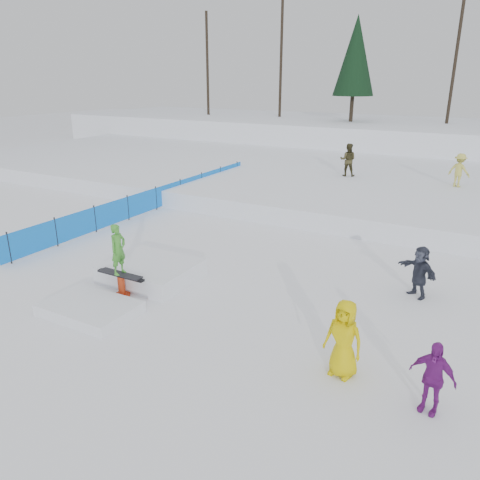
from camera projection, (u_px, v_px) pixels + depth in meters
The scene contains 10 objects.
ground at pixel (191, 294), 13.32m from camera, with size 120.00×120.00×0.00m, color white.
snow_berm at pixel (403, 138), 37.66m from camera, with size 60.00×14.00×2.40m, color white.
snow_midrise at pixel (353, 179), 26.38m from camera, with size 50.00×18.00×0.80m, color white.
safety_fence at pixel (156, 198), 21.57m from camera, with size 0.05×16.00×1.10m.
walker_olive at pixel (348, 160), 24.84m from camera, with size 0.84×0.66×1.73m, color #37321A.
walker_ygreen at pixel (459, 170), 22.40m from camera, with size 1.04×0.60×1.61m, color #C7C24C.
spectator_purple at pixel (432, 377), 8.44m from camera, with size 0.85×0.35×1.45m, color #7B1B81.
spectator_yellow at pixel (344, 339), 9.46m from camera, with size 0.82×0.53×1.68m, color #DBC203.
spectator_dark at pixel (419, 272), 12.95m from camera, with size 1.38×0.44×1.48m, color #2C303E.
jib_rail_feature at pixel (135, 279), 13.58m from camera, with size 2.60×4.40×2.11m.
Camera 1 is at (7.10, -9.85, 5.86)m, focal length 35.00 mm.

